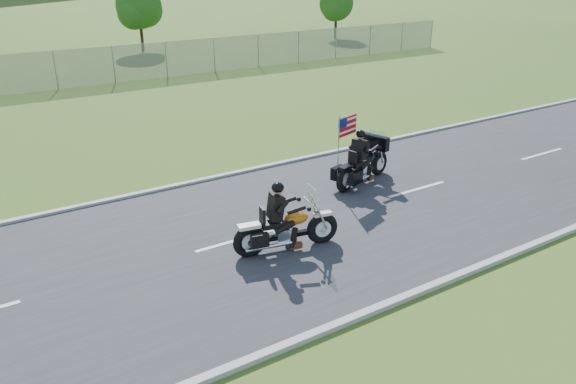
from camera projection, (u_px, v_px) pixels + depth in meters
ground at (305, 222)px, 14.66m from camera, size 420.00×420.00×0.00m
road at (305, 222)px, 14.65m from camera, size 120.00×8.00×0.04m
curb_north at (234, 174)px, 17.79m from camera, size 120.00×0.18×0.12m
curb_south at (416, 293)px, 11.49m from camera, size 120.00×0.18×0.12m
tree_fence_near at (139, 8)px, 39.84m from camera, size 3.52×3.28×4.75m
tree_fence_far at (336, 5)px, 46.32m from camera, size 3.08×2.87×4.20m
motorcycle_lead at (285, 229)px, 13.06m from camera, size 2.62×0.95×1.77m
motorcycle_follow at (363, 165)px, 16.94m from camera, size 2.55×1.21×2.18m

